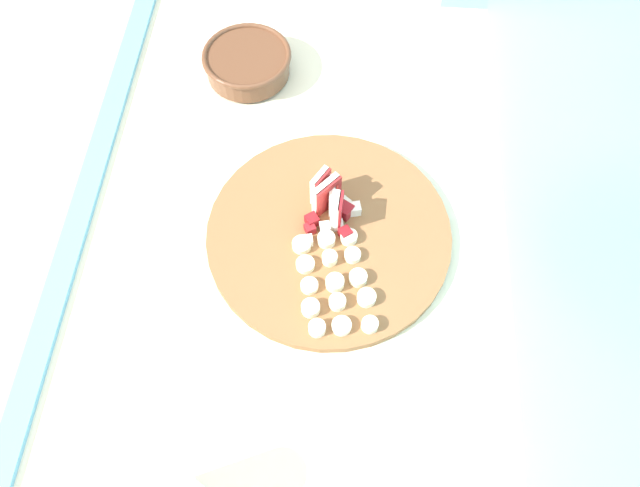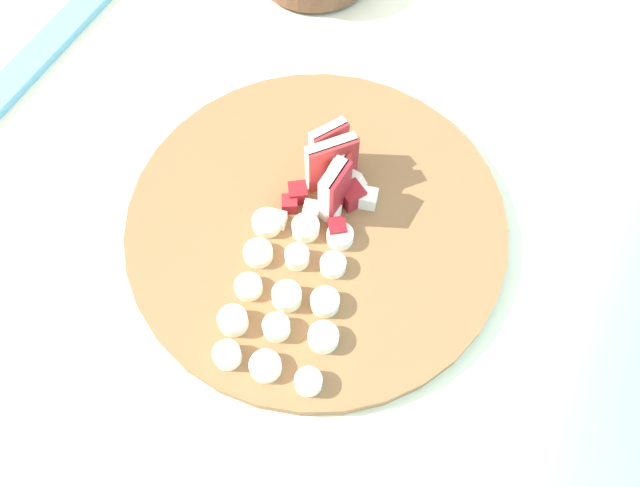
{
  "view_description": "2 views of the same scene",
  "coord_description": "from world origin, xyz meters",
  "px_view_note": "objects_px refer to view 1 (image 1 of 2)",
  "views": [
    {
      "loc": [
        0.38,
        0.09,
        1.78
      ],
      "look_at": [
        -0.05,
        0.06,
        0.98
      ],
      "focal_mm": 34.5,
      "sensor_mm": 36.0,
      "label": 1
    },
    {
      "loc": [
        0.17,
        0.21,
        1.47
      ],
      "look_at": [
        -0.06,
        0.09,
        0.97
      ],
      "focal_mm": 33.69,
      "sensor_mm": 36.0,
      "label": 2
    }
  ],
  "objects_px": {
    "banana_slice_rows": "(334,282)",
    "ceramic_bowl": "(248,62)",
    "apple_dice_pile": "(335,218)",
    "apple_wedge_fan": "(330,197)",
    "cutting_board": "(329,234)"
  },
  "relations": [
    {
      "from": "apple_dice_pile",
      "to": "cutting_board",
      "type": "bearing_deg",
      "value": -19.36
    },
    {
      "from": "ceramic_bowl",
      "to": "apple_dice_pile",
      "type": "bearing_deg",
      "value": 29.64
    },
    {
      "from": "banana_slice_rows",
      "to": "ceramic_bowl",
      "type": "xyz_separation_m",
      "value": [
        -0.42,
        -0.18,
        0.01
      ]
    },
    {
      "from": "apple_wedge_fan",
      "to": "ceramic_bowl",
      "type": "bearing_deg",
      "value": -149.76
    },
    {
      "from": "cutting_board",
      "to": "banana_slice_rows",
      "type": "relative_size",
      "value": 2.16
    },
    {
      "from": "apple_wedge_fan",
      "to": "banana_slice_rows",
      "type": "distance_m",
      "value": 0.14
    },
    {
      "from": "cutting_board",
      "to": "apple_wedge_fan",
      "type": "xyz_separation_m",
      "value": [
        -0.04,
        -0.0,
        0.04
      ]
    },
    {
      "from": "apple_dice_pile",
      "to": "ceramic_bowl",
      "type": "xyz_separation_m",
      "value": [
        -0.31,
        -0.18,
        0.01
      ]
    },
    {
      "from": "banana_slice_rows",
      "to": "ceramic_bowl",
      "type": "relative_size",
      "value": 1.1
    },
    {
      "from": "apple_wedge_fan",
      "to": "banana_slice_rows",
      "type": "xyz_separation_m",
      "value": [
        0.13,
        0.02,
        -0.02
      ]
    },
    {
      "from": "ceramic_bowl",
      "to": "apple_wedge_fan",
      "type": "bearing_deg",
      "value": 30.24
    },
    {
      "from": "cutting_board",
      "to": "banana_slice_rows",
      "type": "bearing_deg",
      "value": 8.3
    },
    {
      "from": "apple_dice_pile",
      "to": "banana_slice_rows",
      "type": "distance_m",
      "value": 0.11
    },
    {
      "from": "cutting_board",
      "to": "ceramic_bowl",
      "type": "height_order",
      "value": "ceramic_bowl"
    },
    {
      "from": "apple_wedge_fan",
      "to": "apple_dice_pile",
      "type": "relative_size",
      "value": 0.91
    }
  ]
}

